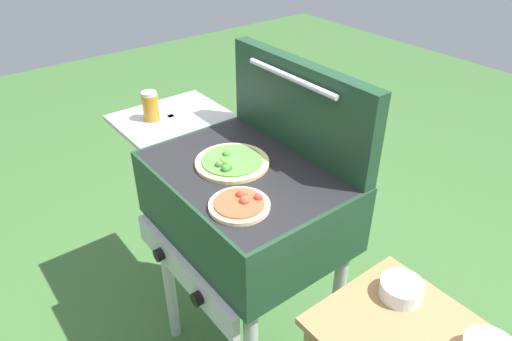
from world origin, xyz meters
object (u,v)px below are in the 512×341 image
Objects in this scene: grill at (243,205)px; sauce_jar at (151,106)px; pizza_veggie at (232,162)px; topping_bowl_middle at (401,290)px; pizza_pepperoni at (240,204)px.

sauce_jar reaches higher than grill.
sauce_jar reaches higher than pizza_veggie.
sauce_jar is at bearing -171.71° from topping_bowl_middle.
grill is 4.08× the size of pizza_veggie.
grill is at bearing -171.29° from topping_bowl_middle.
grill is 8.69× the size of sauce_jar.
sauce_jar is at bearing -173.63° from pizza_veggie.
sauce_jar is 1.00× the size of topping_bowl_middle.
topping_bowl_middle is (1.05, 0.15, -0.18)m from sauce_jar.
pizza_pepperoni is (0.20, -0.11, 0.00)m from pizza_veggie.
topping_bowl_middle is at bearing 8.71° from grill.
grill is 8.66× the size of topping_bowl_middle.
pizza_veggie is at bearing 150.86° from pizza_pepperoni.
pizza_pepperoni is 1.55× the size of topping_bowl_middle.
pizza_pepperoni is at bearing -5.33° from sauce_jar.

